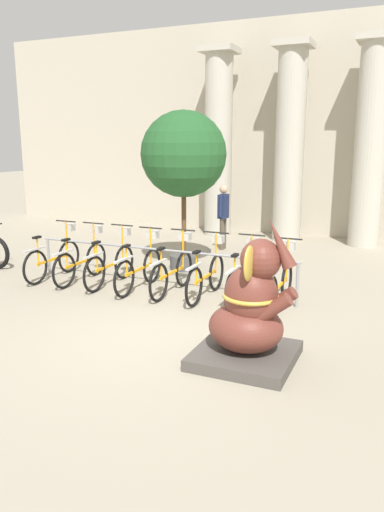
{
  "coord_description": "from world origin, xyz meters",
  "views": [
    {
      "loc": [
        3.11,
        -5.89,
        2.67
      ],
      "look_at": [
        0.19,
        0.72,
        1.0
      ],
      "focal_mm": 35.0,
      "sensor_mm": 36.0,
      "label": 1
    }
  ],
  "objects_px": {
    "bicycle_6": "(243,278)",
    "bicycle_7": "(280,284)",
    "bicycle_3": "(140,268)",
    "bicycle_4": "(173,271)",
    "person_pedestrian": "(223,211)",
    "bicycle_1": "(82,261)",
    "potted_tree": "(184,157)",
    "bicycle_5": "(207,275)",
    "elephant_statue": "(250,314)",
    "bicycle_2": "(111,264)",
    "bicycle_0": "(54,258)"
  },
  "relations": [
    {
      "from": "bicycle_6",
      "to": "bicycle_7",
      "type": "distance_m",
      "value": 0.66
    },
    {
      "from": "bicycle_3",
      "to": "bicycle_4",
      "type": "relative_size",
      "value": 1.0
    },
    {
      "from": "bicycle_7",
      "to": "person_pedestrian",
      "type": "bearing_deg",
      "value": 121.96
    },
    {
      "from": "bicycle_1",
      "to": "potted_tree",
      "type": "bearing_deg",
      "value": 49.36
    },
    {
      "from": "bicycle_5",
      "to": "elephant_statue",
      "type": "relative_size",
      "value": 0.92
    },
    {
      "from": "bicycle_2",
      "to": "potted_tree",
      "type": "relative_size",
      "value": 0.51
    },
    {
      "from": "elephant_statue",
      "to": "person_pedestrian",
      "type": "distance_m",
      "value": 6.62
    },
    {
      "from": "bicycle_4",
      "to": "bicycle_6",
      "type": "height_order",
      "value": "same"
    },
    {
      "from": "bicycle_5",
      "to": "bicycle_6",
      "type": "xyz_separation_m",
      "value": [
        0.65,
        0.03,
        0.0
      ]
    },
    {
      "from": "bicycle_4",
      "to": "potted_tree",
      "type": "height_order",
      "value": "potted_tree"
    },
    {
      "from": "bicycle_1",
      "to": "bicycle_4",
      "type": "height_order",
      "value": "same"
    },
    {
      "from": "bicycle_2",
      "to": "bicycle_0",
      "type": "bearing_deg",
      "value": -178.15
    },
    {
      "from": "bicycle_6",
      "to": "bicycle_2",
      "type": "bearing_deg",
      "value": -179.45
    },
    {
      "from": "bicycle_0",
      "to": "bicycle_6",
      "type": "xyz_separation_m",
      "value": [
        3.91,
        0.07,
        0.0
      ]
    },
    {
      "from": "potted_tree",
      "to": "bicycle_2",
      "type": "bearing_deg",
      "value": -115.15
    },
    {
      "from": "person_pedestrian",
      "to": "bicycle_7",
      "type": "bearing_deg",
      "value": -58.04
    },
    {
      "from": "bicycle_1",
      "to": "person_pedestrian",
      "type": "height_order",
      "value": "person_pedestrian"
    },
    {
      "from": "bicycle_4",
      "to": "bicycle_6",
      "type": "bearing_deg",
      "value": 1.3
    },
    {
      "from": "bicycle_1",
      "to": "elephant_statue",
      "type": "height_order",
      "value": "elephant_statue"
    },
    {
      "from": "person_pedestrian",
      "to": "bicycle_5",
      "type": "bearing_deg",
      "value": -73.64
    },
    {
      "from": "bicycle_2",
      "to": "bicycle_6",
      "type": "distance_m",
      "value": 2.61
    },
    {
      "from": "bicycle_2",
      "to": "person_pedestrian",
      "type": "distance_m",
      "value": 3.99
    },
    {
      "from": "elephant_statue",
      "to": "bicycle_5",
      "type": "bearing_deg",
      "value": 123.58
    },
    {
      "from": "bicycle_4",
      "to": "person_pedestrian",
      "type": "xyz_separation_m",
      "value": [
        -0.48,
        3.87,
        0.55
      ]
    },
    {
      "from": "bicycle_1",
      "to": "bicycle_6",
      "type": "xyz_separation_m",
      "value": [
        3.26,
        0.04,
        0.0
      ]
    },
    {
      "from": "person_pedestrian",
      "to": "bicycle_0",
      "type": "bearing_deg",
      "value": -118.52
    },
    {
      "from": "bicycle_0",
      "to": "bicycle_2",
      "type": "distance_m",
      "value": 1.31
    },
    {
      "from": "bicycle_5",
      "to": "bicycle_7",
      "type": "distance_m",
      "value": 1.31
    },
    {
      "from": "bicycle_5",
      "to": "elephant_statue",
      "type": "bearing_deg",
      "value": -56.42
    },
    {
      "from": "bicycle_4",
      "to": "bicycle_5",
      "type": "height_order",
      "value": "same"
    },
    {
      "from": "bicycle_1",
      "to": "bicycle_7",
      "type": "height_order",
      "value": "same"
    },
    {
      "from": "bicycle_1",
      "to": "bicycle_3",
      "type": "distance_m",
      "value": 1.3
    },
    {
      "from": "potted_tree",
      "to": "bicycle_4",
      "type": "bearing_deg",
      "value": -71.88
    },
    {
      "from": "bicycle_2",
      "to": "bicycle_5",
      "type": "height_order",
      "value": "same"
    },
    {
      "from": "bicycle_4",
      "to": "bicycle_7",
      "type": "xyz_separation_m",
      "value": [
        1.96,
        -0.04,
        0.0
      ]
    },
    {
      "from": "bicycle_2",
      "to": "bicycle_3",
      "type": "bearing_deg",
      "value": -4.28
    },
    {
      "from": "bicycle_5",
      "to": "potted_tree",
      "type": "relative_size",
      "value": 0.51
    },
    {
      "from": "bicycle_1",
      "to": "bicycle_4",
      "type": "distance_m",
      "value": 1.96
    },
    {
      "from": "bicycle_5",
      "to": "person_pedestrian",
      "type": "distance_m",
      "value": 4.07
    },
    {
      "from": "bicycle_0",
      "to": "bicycle_3",
      "type": "bearing_deg",
      "value": -0.19
    },
    {
      "from": "bicycle_4",
      "to": "potted_tree",
      "type": "relative_size",
      "value": 0.51
    },
    {
      "from": "bicycle_3",
      "to": "person_pedestrian",
      "type": "bearing_deg",
      "value": 87.55
    },
    {
      "from": "bicycle_6",
      "to": "person_pedestrian",
      "type": "bearing_deg",
      "value": 114.97
    },
    {
      "from": "bicycle_2",
      "to": "potted_tree",
      "type": "distance_m",
      "value": 2.66
    },
    {
      "from": "bicycle_5",
      "to": "bicycle_6",
      "type": "bearing_deg",
      "value": 2.62
    },
    {
      "from": "bicycle_4",
      "to": "bicycle_7",
      "type": "height_order",
      "value": "same"
    },
    {
      "from": "bicycle_3",
      "to": "bicycle_1",
      "type": "bearing_deg",
      "value": 178.69
    },
    {
      "from": "bicycle_4",
      "to": "elephant_statue",
      "type": "xyz_separation_m",
      "value": [
        2.12,
        -2.21,
        0.21
      ]
    },
    {
      "from": "bicycle_6",
      "to": "bicycle_5",
      "type": "bearing_deg",
      "value": -177.38
    },
    {
      "from": "bicycle_2",
      "to": "bicycle_7",
      "type": "xyz_separation_m",
      "value": [
        3.26,
        -0.05,
        0.0
      ]
    }
  ]
}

